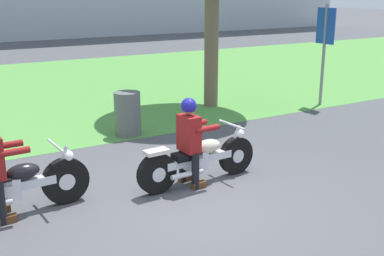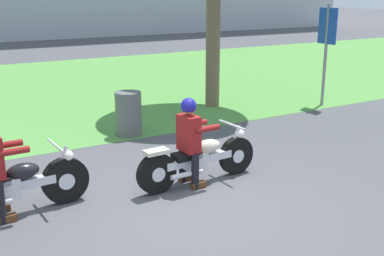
{
  "view_description": "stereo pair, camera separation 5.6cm",
  "coord_description": "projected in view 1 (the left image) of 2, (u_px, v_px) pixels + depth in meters",
  "views": [
    {
      "loc": [
        -3.22,
        -5.46,
        2.94
      ],
      "look_at": [
        0.49,
        0.81,
        0.85
      ],
      "focal_mm": 45.23,
      "sensor_mm": 36.0,
      "label": 1
    },
    {
      "loc": [
        -3.17,
        -5.49,
        2.94
      ],
      "look_at": [
        0.49,
        0.81,
        0.85
      ],
      "focal_mm": 45.23,
      "sensor_mm": 36.0,
      "label": 2
    }
  ],
  "objects": [
    {
      "name": "motorcycle_follow",
      "position": [
        11.0,
        188.0,
        6.43
      ],
      "size": [
        2.17,
        0.66,
        0.89
      ],
      "rotation": [
        0.0,
        0.0,
        0.05
      ],
      "color": "black",
      "rests_on": "ground"
    },
    {
      "name": "motorcycle_lead",
      "position": [
        199.0,
        160.0,
        7.54
      ],
      "size": [
        2.12,
        0.66,
        0.87
      ],
      "rotation": [
        0.0,
        0.0,
        0.05
      ],
      "color": "black",
      "rests_on": "ground"
    },
    {
      "name": "grass_verge",
      "position": [
        36.0,
        91.0,
        14.53
      ],
      "size": [
        60.0,
        12.0,
        0.01
      ],
      "primitive_type": "cube",
      "color": "#549342",
      "rests_on": "ground"
    },
    {
      "name": "trash_can",
      "position": [
        128.0,
        114.0,
        10.02
      ],
      "size": [
        0.55,
        0.55,
        0.92
      ],
      "primitive_type": "cylinder",
      "color": "#595E5B",
      "rests_on": "ground"
    },
    {
      "name": "ground",
      "position": [
        192.0,
        203.0,
        6.9
      ],
      "size": [
        120.0,
        120.0,
        0.0
      ],
      "primitive_type": "plane",
      "color": "#4C4C51"
    },
    {
      "name": "rider_lead",
      "position": [
        190.0,
        135.0,
        7.34
      ],
      "size": [
        0.56,
        0.48,
        1.39
      ],
      "rotation": [
        0.0,
        0.0,
        0.05
      ],
      "color": "black",
      "rests_on": "ground"
    },
    {
      "name": "sign_banner",
      "position": [
        325.0,
        39.0,
        12.34
      ],
      "size": [
        0.08,
        0.6,
        2.6
      ],
      "color": "gray",
      "rests_on": "ground"
    }
  ]
}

